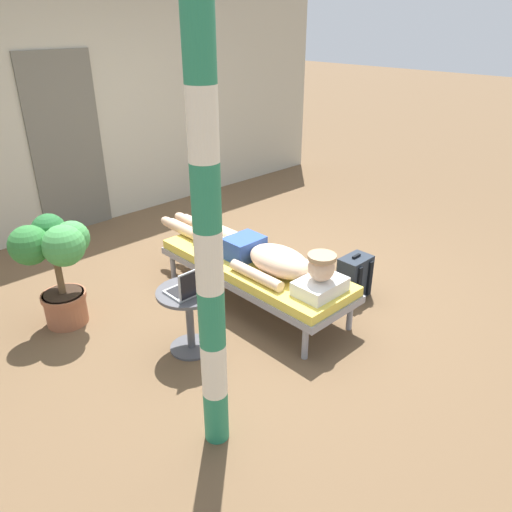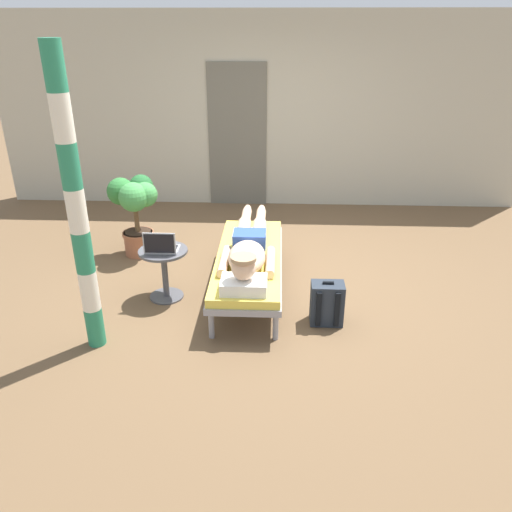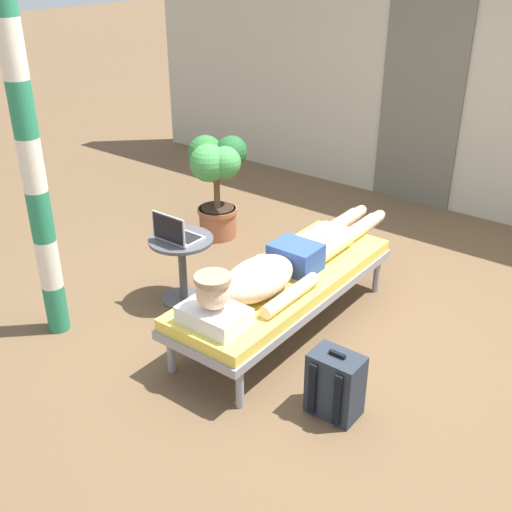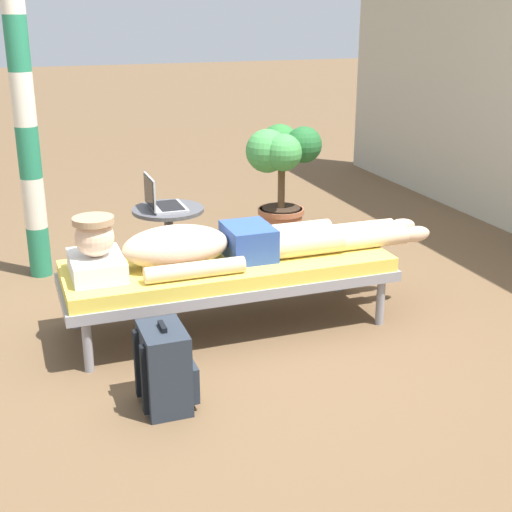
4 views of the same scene
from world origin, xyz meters
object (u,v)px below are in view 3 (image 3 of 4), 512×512
object	(u,v)px
person_reclining	(279,267)
backpack	(335,385)
porch_post	(32,165)
laptop	(175,233)
potted_plant	(216,174)
lounge_chair	(285,285)
side_table	(182,258)

from	to	relation	value
person_reclining	backpack	xyz separation A→B (m)	(0.75, -0.48, -0.32)
backpack	porch_post	size ratio (longest dim) A/B	0.17
laptop	potted_plant	distance (m)	1.21
laptop	lounge_chair	bearing A→B (deg)	14.00
side_table	potted_plant	xyz separation A→B (m)	(-0.54, 1.03, 0.25)
person_reclining	potted_plant	bearing A→B (deg)	145.30
side_table	laptop	bearing A→B (deg)	-90.00
lounge_chair	side_table	bearing A→B (deg)	-169.38
lounge_chair	laptop	world-z (taller)	laptop
laptop	porch_post	size ratio (longest dim) A/B	0.13
lounge_chair	backpack	bearing A→B (deg)	-36.38
lounge_chair	backpack	size ratio (longest dim) A/B	4.50
backpack	side_table	bearing A→B (deg)	165.93
lounge_chair	person_reclining	distance (m)	0.19
side_table	laptop	xyz separation A→B (m)	(0.00, -0.05, 0.23)
side_table	porch_post	size ratio (longest dim) A/B	0.21
lounge_chair	side_table	distance (m)	0.84
porch_post	backpack	bearing A→B (deg)	12.29
person_reclining	laptop	xyz separation A→B (m)	(-0.83, -0.13, 0.06)
laptop	potted_plant	bearing A→B (deg)	116.49
side_table	potted_plant	size ratio (longest dim) A/B	0.56
backpack	laptop	bearing A→B (deg)	167.69
laptop	person_reclining	bearing A→B (deg)	9.06
backpack	potted_plant	size ratio (longest dim) A/B	0.46
potted_plant	porch_post	bearing A→B (deg)	-86.87
side_table	laptop	distance (m)	0.23
person_reclining	porch_post	size ratio (longest dim) A/B	0.89
person_reclining	potted_plant	distance (m)	1.67
lounge_chair	backpack	distance (m)	0.94
porch_post	side_table	bearing A→B (deg)	62.40
person_reclining	potted_plant	xyz separation A→B (m)	(-1.37, 0.95, 0.09)
potted_plant	side_table	bearing A→B (deg)	-62.38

